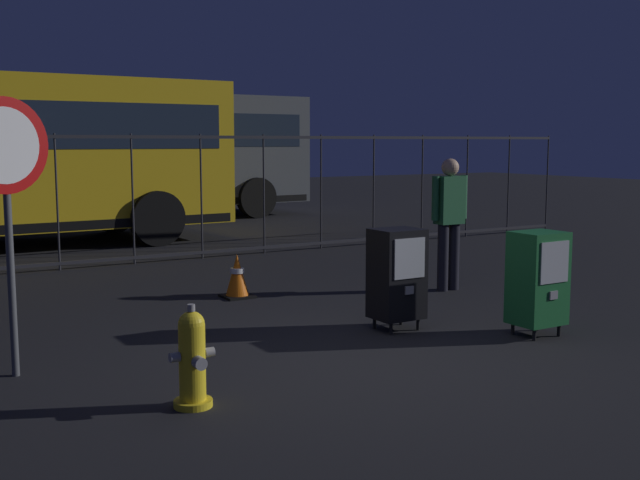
% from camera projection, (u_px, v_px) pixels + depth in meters
% --- Properties ---
extents(ground_plane, '(60.00, 60.00, 0.00)m').
position_uv_depth(ground_plane, '(362.00, 360.00, 6.75)').
color(ground_plane, black).
extents(fire_hydrant, '(0.33, 0.31, 0.75)m').
position_uv_depth(fire_hydrant, '(192.00, 359.00, 5.52)').
color(fire_hydrant, yellow).
rests_on(fire_hydrant, ground_plane).
extents(newspaper_box_primary, '(0.48, 0.42, 1.02)m').
position_uv_depth(newspaper_box_primary, '(397.00, 274.00, 7.78)').
color(newspaper_box_primary, black).
rests_on(newspaper_box_primary, ground_plane).
extents(newspaper_box_secondary, '(0.48, 0.42, 1.02)m').
position_uv_depth(newspaper_box_secondary, '(538.00, 278.00, 7.53)').
color(newspaper_box_secondary, black).
rests_on(newspaper_box_secondary, ground_plane).
extents(stop_sign, '(0.71, 0.31, 2.23)m').
position_uv_depth(stop_sign, '(6.00, 178.00, 6.08)').
color(stop_sign, '#4C4F54').
rests_on(stop_sign, ground_plane).
extents(pedestrian, '(0.55, 0.22, 1.67)m').
position_uv_depth(pedestrian, '(449.00, 216.00, 9.81)').
color(pedestrian, black).
rests_on(pedestrian, ground_plane).
extents(traffic_cone, '(0.36, 0.36, 0.53)m').
position_uv_depth(traffic_cone, '(237.00, 276.00, 9.43)').
color(traffic_cone, black).
rests_on(traffic_cone, ground_plane).
extents(fence_barrier, '(18.03, 0.04, 2.00)m').
position_uv_depth(fence_barrier, '(133.00, 198.00, 11.91)').
color(fence_barrier, '#2D2D33').
rests_on(fence_barrier, ground_plane).
extents(bus_far, '(10.59, 3.11, 3.00)m').
position_uv_depth(bus_far, '(91.00, 149.00, 18.10)').
color(bus_far, '#4C5156').
rests_on(bus_far, ground_plane).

